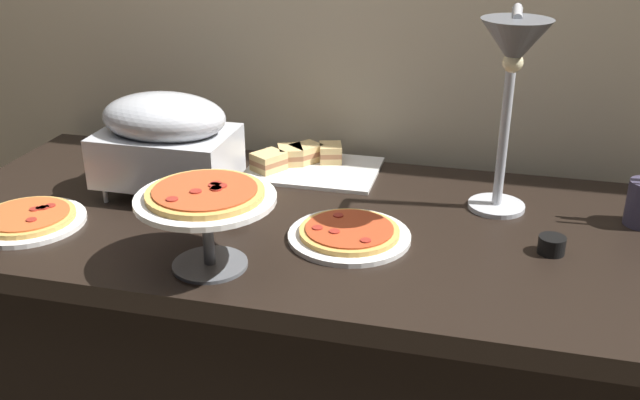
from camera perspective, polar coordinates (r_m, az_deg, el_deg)
back_wall at (r=2.09m, az=3.02°, el=15.36°), size 4.40×0.04×2.40m
buffet_table at (r=1.94m, az=-0.47°, el=-11.49°), size 1.90×0.84×0.76m
chafing_dish at (r=1.88m, az=-12.07°, el=4.78°), size 0.34×0.23×0.27m
heat_lamp at (r=1.62m, az=14.92°, el=10.20°), size 0.15×0.29×0.50m
pizza_plate_front at (r=1.85m, az=-22.07°, el=-1.42°), size 0.27×0.27×0.03m
pizza_plate_center at (r=1.65m, az=2.32°, el=-2.69°), size 0.28×0.28×0.03m
pizza_plate_raised_stand at (r=1.49m, az=-8.99°, el=-0.32°), size 0.29×0.29×0.18m
sandwich_platter at (r=2.04m, az=-1.19°, el=2.98°), size 0.36×0.26×0.06m
sauce_cup_near at (r=1.66m, az=17.81°, el=-3.35°), size 0.06×0.06×0.04m
sauce_cup_far at (r=1.75m, az=-6.87°, el=-1.03°), size 0.07×0.07×0.03m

